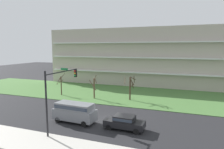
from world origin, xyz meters
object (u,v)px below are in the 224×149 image
Objects in this scene: tree_left at (94,87)px; traffic_signal_mast at (58,88)px; tree_center at (130,86)px; van_gray_near_left at (75,111)px; sedan_black_center_left at (124,122)px; tree_far_left at (61,84)px.

traffic_signal_mast is at bearing -80.64° from tree_left.
van_gray_near_left is (-3.62, -12.13, -1.02)m from tree_center.
tree_center reaches higher than van_gray_near_left.
traffic_signal_mast is (2.23, -13.56, 2.57)m from tree_left.
tree_left is at bearing -169.22° from tree_center.
tree_center reaches higher than sedan_black_center_left.
tree_left is (7.07, -0.43, 0.01)m from tree_far_left.
tree_far_left is 7.08m from tree_left.
traffic_signal_mast reaches higher than van_gray_near_left.
traffic_signal_mast is (-6.57, -2.61, 3.74)m from sedan_black_center_left.
tree_center is 12.70m from van_gray_near_left.
traffic_signal_mast reaches higher than tree_far_left.
sedan_black_center_left is (8.81, -10.94, -1.16)m from tree_left.
tree_far_left is 0.78× the size of van_gray_near_left.
tree_center is at bearing 76.27° from van_gray_near_left.
tree_center is 0.97× the size of sedan_black_center_left.
traffic_signal_mast is (-3.97, -14.74, 2.20)m from tree_center.
traffic_signal_mast is (-0.35, -2.61, 3.21)m from van_gray_near_left.
tree_far_left is at bearing 133.21° from van_gray_near_left.
tree_far_left is 0.96× the size of tree_center.
tree_far_left is 0.61× the size of traffic_signal_mast.
van_gray_near_left is 6.24m from sedan_black_center_left.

